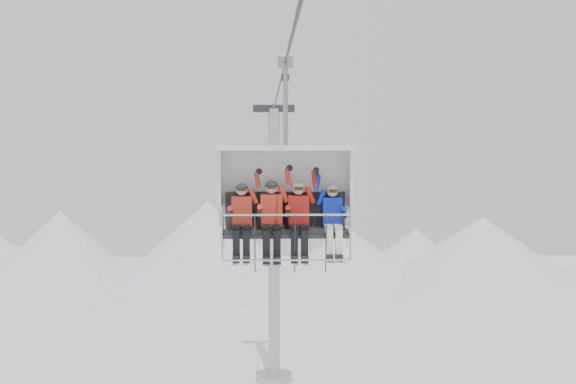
{
  "coord_description": "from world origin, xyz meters",
  "views": [
    {
      "loc": [
        -0.4,
        -12.8,
        11.74
      ],
      "look_at": [
        0.0,
        0.0,
        10.83
      ],
      "focal_mm": 45.0,
      "sensor_mm": 36.0,
      "label": 1
    }
  ],
  "objects_px": {
    "lift_tower_right": "(274,264)",
    "skier_far_right": "(333,219)",
    "skier_center_right": "(299,217)",
    "skier_center_left": "(271,217)",
    "skier_far_left": "(242,218)",
    "chairlift_carrier": "(285,190)"
  },
  "relations": [
    {
      "from": "lift_tower_right",
      "to": "skier_far_right",
      "type": "distance_m",
      "value": 21.02
    },
    {
      "from": "skier_center_right",
      "to": "skier_far_right",
      "type": "height_order",
      "value": "skier_center_right"
    },
    {
      "from": "lift_tower_right",
      "to": "skier_center_left",
      "type": "relative_size",
      "value": 7.86
    },
    {
      "from": "lift_tower_right",
      "to": "skier_far_left",
      "type": "height_order",
      "value": "lift_tower_right"
    },
    {
      "from": "lift_tower_right",
      "to": "chairlift_carrier",
      "type": "height_order",
      "value": "lift_tower_right"
    },
    {
      "from": "chairlift_carrier",
      "to": "skier_center_left",
      "type": "distance_m",
      "value": 0.66
    },
    {
      "from": "skier_center_left",
      "to": "skier_far_right",
      "type": "bearing_deg",
      "value": -0.55
    },
    {
      "from": "chairlift_carrier",
      "to": "lift_tower_right",
      "type": "bearing_deg",
      "value": 90.0
    },
    {
      "from": "skier_center_left",
      "to": "skier_far_right",
      "type": "height_order",
      "value": "skier_center_left"
    },
    {
      "from": "skier_center_right",
      "to": "skier_far_right",
      "type": "xyz_separation_m",
      "value": [
        0.68,
        -0.01,
        -0.03
      ]
    },
    {
      "from": "skier_center_right",
      "to": "skier_far_right",
      "type": "bearing_deg",
      "value": -0.62
    },
    {
      "from": "lift_tower_right",
      "to": "skier_center_left",
      "type": "xyz_separation_m",
      "value": [
        -0.28,
        -20.52,
        4.46
      ]
    },
    {
      "from": "chairlift_carrier",
      "to": "skier_far_right",
      "type": "xyz_separation_m",
      "value": [
        0.94,
        -0.32,
        -0.55
      ]
    },
    {
      "from": "skier_center_right",
      "to": "skier_far_right",
      "type": "distance_m",
      "value": 0.68
    },
    {
      "from": "skier_far_left",
      "to": "skier_center_left",
      "type": "distance_m",
      "value": 0.59
    },
    {
      "from": "skier_far_right",
      "to": "skier_center_left",
      "type": "bearing_deg",
      "value": 179.45
    },
    {
      "from": "chairlift_carrier",
      "to": "skier_far_right",
      "type": "height_order",
      "value": "chairlift_carrier"
    },
    {
      "from": "chairlift_carrier",
      "to": "skier_center_left",
      "type": "height_order",
      "value": "chairlift_carrier"
    },
    {
      "from": "lift_tower_right",
      "to": "chairlift_carrier",
      "type": "bearing_deg",
      "value": -90.0
    },
    {
      "from": "lift_tower_right",
      "to": "skier_center_right",
      "type": "relative_size",
      "value": 7.99
    },
    {
      "from": "skier_center_right",
      "to": "skier_far_left",
      "type": "bearing_deg",
      "value": -179.9
    },
    {
      "from": "lift_tower_right",
      "to": "skier_center_left",
      "type": "distance_m",
      "value": 21.0
    }
  ]
}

